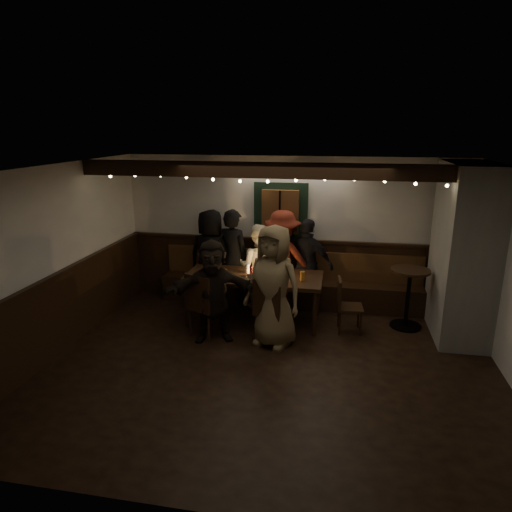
% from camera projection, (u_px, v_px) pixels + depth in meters
% --- Properties ---
extents(room, '(6.02, 5.01, 2.62)m').
position_uv_depth(room, '(353.00, 263.00, 6.98)').
color(room, black).
rests_on(room, ground).
extents(dining_table, '(2.19, 0.94, 0.95)m').
position_uv_depth(dining_table, '(253.00, 279.00, 7.33)').
color(dining_table, black).
rests_on(dining_table, ground).
extents(chair_near_left, '(0.60, 0.60, 1.01)m').
position_uv_depth(chair_near_left, '(202.00, 302.00, 6.79)').
color(chair_near_left, black).
rests_on(chair_near_left, ground).
extents(chair_near_right, '(0.58, 0.58, 0.99)m').
position_uv_depth(chair_near_right, '(270.00, 308.00, 6.59)').
color(chair_near_right, black).
rests_on(chair_near_right, ground).
extents(chair_end, '(0.41, 0.41, 0.85)m').
position_uv_depth(chair_end, '(345.00, 302.00, 7.02)').
color(chair_end, black).
rests_on(chair_end, ground).
extents(high_top, '(0.60, 0.60, 0.96)m').
position_uv_depth(high_top, '(409.00, 291.00, 7.13)').
color(high_top, black).
rests_on(high_top, ground).
extents(person_a, '(0.89, 0.65, 1.69)m').
position_uv_depth(person_a, '(211.00, 256.00, 8.14)').
color(person_a, black).
rests_on(person_a, ground).
extents(person_b, '(0.73, 0.60, 1.73)m').
position_uv_depth(person_b, '(233.00, 258.00, 8.00)').
color(person_b, black).
rests_on(person_b, ground).
extents(person_c, '(0.72, 0.57, 1.49)m').
position_uv_depth(person_c, '(258.00, 266.00, 7.93)').
color(person_c, '#F5EBCA').
rests_on(person_c, ground).
extents(person_d, '(1.17, 0.74, 1.72)m').
position_uv_depth(person_d, '(282.00, 260.00, 7.90)').
color(person_d, '#571A10').
rests_on(person_d, ground).
extents(person_e, '(1.00, 0.67, 1.58)m').
position_uv_depth(person_e, '(307.00, 264.00, 7.87)').
color(person_e, black).
rests_on(person_e, ground).
extents(person_f, '(1.49, 0.84, 1.53)m').
position_uv_depth(person_f, '(213.00, 291.00, 6.66)').
color(person_f, black).
rests_on(person_f, ground).
extents(person_g, '(1.02, 0.84, 1.79)m').
position_uv_depth(person_g, '(274.00, 286.00, 6.48)').
color(person_g, olive).
rests_on(person_g, ground).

